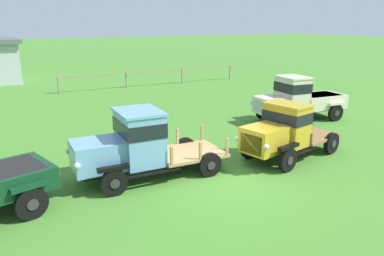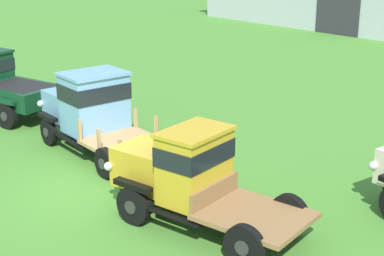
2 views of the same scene
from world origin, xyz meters
The scene contains 5 objects.
ground_plane centered at (0.00, 0.00, 0.00)m, with size 240.00×240.00×0.00m, color #47842D.
paddock_fence centered at (5.37, 18.44, 0.95)m, with size 15.04×0.48×1.27m.
vintage_truck_second_in_line centered at (-2.58, 1.43, 1.19)m, with size 5.18×2.27×2.29m.
vintage_truck_midrow_center centered at (2.85, 0.46, 1.09)m, with size 4.82×2.62×2.13m.
vintage_truck_far_side centered at (7.53, 4.51, 1.16)m, with size 5.23×2.35×2.35m.
Camera 1 is at (-6.47, -9.54, 4.99)m, focal length 35.00 mm.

